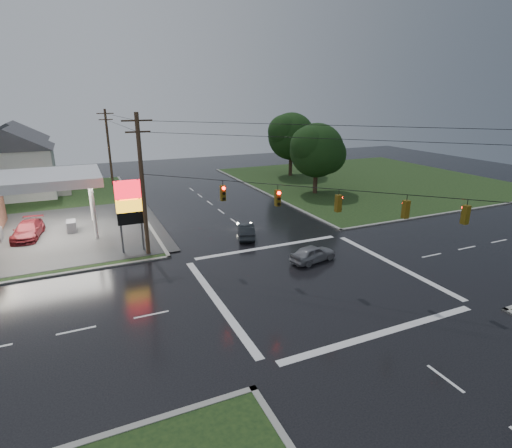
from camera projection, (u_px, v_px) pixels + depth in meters
name	position (u px, v px, depth m)	size (l,w,h in m)	color
ground	(314.00, 280.00, 27.41)	(120.00, 120.00, 0.00)	black
grass_ne	(368.00, 180.00, 60.16)	(36.00, 36.00, 0.08)	black
pylon_sign	(129.00, 204.00, 31.19)	(2.00, 0.35, 6.00)	#59595E
utility_pole_nw	(142.00, 184.00, 30.20)	(2.20, 0.32, 11.00)	#382619
utility_pole_n	(109.00, 147.00, 55.02)	(2.20, 0.32, 10.50)	#382619
traffic_signals	(318.00, 188.00, 25.43)	(26.87, 26.87, 1.47)	black
house_near	(13.00, 162.00, 49.11)	(11.05, 8.48, 8.60)	silver
house_far	(15.00, 151.00, 59.14)	(11.05, 8.48, 8.60)	silver
tree_ne_near	(318.00, 151.00, 50.36)	(7.99, 6.80, 8.98)	black
tree_ne_far	(292.00, 136.00, 61.77)	(8.46, 7.20, 9.80)	black
car_north	(246.00, 230.00, 35.62)	(1.38, 3.94, 1.30)	black
car_crossing	(313.00, 253.00, 30.40)	(1.52, 3.78, 1.29)	gray
car_pump	(28.00, 230.00, 35.41)	(2.06, 5.07, 1.47)	maroon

